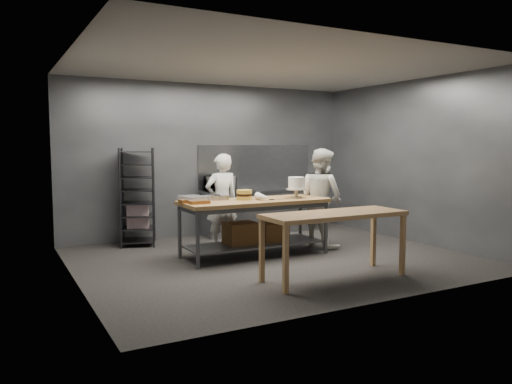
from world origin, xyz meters
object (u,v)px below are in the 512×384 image
at_px(frosted_cake_stand, 296,185).
at_px(near_counter, 335,219).
at_px(work_table, 255,221).
at_px(layer_cake, 244,195).
at_px(chef_right, 321,198).
at_px(chef_behind, 222,201).
at_px(speed_rack, 138,198).
at_px(microwave, 220,183).

bearing_deg(frosted_cake_stand, near_counter, -104.91).
distance_m(work_table, layer_cake, 0.46).
distance_m(near_counter, frosted_cake_stand, 1.72).
height_order(work_table, frosted_cake_stand, frosted_cake_stand).
relative_size(chef_right, layer_cake, 7.06).
bearing_deg(work_table, frosted_cake_stand, -7.77).
height_order(chef_behind, chef_right, chef_right).
xyz_separation_m(speed_rack, chef_behind, (1.22, -0.97, -0.03)).
xyz_separation_m(microwave, frosted_cake_stand, (0.52, -1.95, 0.10)).
bearing_deg(layer_cake, speed_rack, 127.11).
bearing_deg(microwave, speed_rack, -177.23).
height_order(work_table, speed_rack, speed_rack).
height_order(speed_rack, layer_cake, speed_rack).
xyz_separation_m(speed_rack, layer_cake, (1.29, -1.70, 0.14)).
distance_m(speed_rack, frosted_cake_stand, 2.88).
distance_m(work_table, frosted_cake_stand, 0.94).
bearing_deg(chef_behind, near_counter, 100.49).
relative_size(work_table, speed_rack, 1.37).
xyz_separation_m(work_table, frosted_cake_stand, (0.73, -0.10, 0.57)).
bearing_deg(chef_behind, frosted_cake_stand, 135.54).
xyz_separation_m(chef_right, microwave, (-1.19, 1.73, 0.18)).
xyz_separation_m(work_table, microwave, (0.21, 1.85, 0.48)).
height_order(chef_right, frosted_cake_stand, chef_right).
bearing_deg(chef_right, speed_rack, 50.64).
distance_m(chef_right, frosted_cake_stand, 0.76).
height_order(near_counter, chef_behind, chef_behind).
distance_m(chef_behind, chef_right, 1.76).
xyz_separation_m(chef_behind, chef_right, (1.63, -0.68, 0.04)).
relative_size(work_table, chef_right, 1.38).
bearing_deg(speed_rack, work_table, -50.94).
xyz_separation_m(frosted_cake_stand, layer_cake, (-0.89, 0.17, -0.15)).
relative_size(near_counter, speed_rack, 1.14).
height_order(near_counter, chef_right, chef_right).
relative_size(near_counter, chef_behind, 1.21).
height_order(microwave, frosted_cake_stand, frosted_cake_stand).
height_order(microwave, layer_cake, microwave).
relative_size(work_table, microwave, 4.43).
bearing_deg(frosted_cake_stand, chef_right, 18.32).
distance_m(chef_behind, layer_cake, 0.75).
relative_size(speed_rack, frosted_cake_stand, 4.99).
distance_m(near_counter, speed_rack, 3.91).
bearing_deg(microwave, layer_cake, -101.56).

